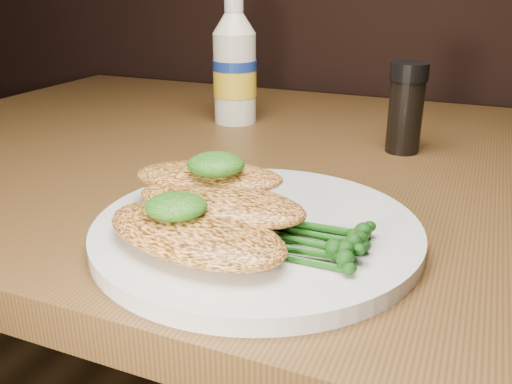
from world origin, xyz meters
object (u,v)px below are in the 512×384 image
at_px(dining_table, 273,379).
at_px(pepper_grinder, 406,108).
at_px(mayo_bottle, 235,61).
at_px(plate, 257,230).

bearing_deg(dining_table, pepper_grinder, 23.14).
xyz_separation_m(dining_table, mayo_bottle, (-0.12, 0.12, 0.47)).
relative_size(mayo_bottle, pepper_grinder, 1.64).
xyz_separation_m(plate, pepper_grinder, (0.08, 0.31, 0.05)).
relative_size(dining_table, plate, 4.16).
relative_size(plate, mayo_bottle, 1.51).
bearing_deg(mayo_bottle, dining_table, -46.55).
height_order(plate, mayo_bottle, mayo_bottle).
distance_m(plate, mayo_bottle, 0.43).
relative_size(dining_table, pepper_grinder, 10.33).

